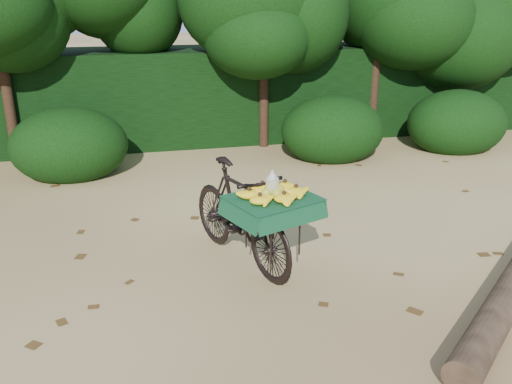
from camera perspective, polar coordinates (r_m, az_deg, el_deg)
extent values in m
plane|color=tan|center=(5.75, 9.25, -9.18)|extent=(80.00, 80.00, 0.00)
imported|color=black|center=(5.83, -1.72, -2.37)|extent=(1.15, 1.93, 1.12)
cube|color=black|center=(5.24, 1.77, -0.81)|extent=(0.55, 0.60, 0.03)
cube|color=#124628|center=(5.23, 1.78, -0.62)|extent=(0.99, 0.91, 0.01)
ellipsoid|color=#9DA026|center=(5.26, 2.47, 0.14)|extent=(0.11, 0.09, 0.12)
ellipsoid|color=#9DA026|center=(5.26, 1.36, 0.18)|extent=(0.11, 0.09, 0.12)
ellipsoid|color=#9DA026|center=(5.17, 1.08, -0.19)|extent=(0.11, 0.09, 0.12)
ellipsoid|color=#9DA026|center=(5.16, 2.22, -0.24)|extent=(0.11, 0.09, 0.12)
cylinder|color=#EAE5C6|center=(5.20, 1.72, 0.55)|extent=(0.13, 0.13, 0.17)
cube|color=black|center=(11.25, -2.88, 10.36)|extent=(26.00, 1.80, 1.80)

